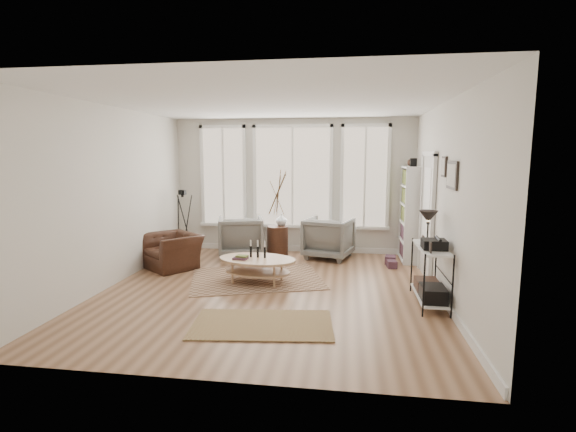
# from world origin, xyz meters

# --- Properties ---
(room) EXTENTS (5.50, 5.54, 2.90)m
(room) POSITION_xyz_m (0.02, 0.03, 1.43)
(room) COLOR #9F7353
(room) RESTS_ON ground
(bay_window) EXTENTS (4.14, 0.12, 2.24)m
(bay_window) POSITION_xyz_m (0.00, 2.71, 1.61)
(bay_window) COLOR tan
(bay_window) RESTS_ON ground
(door) EXTENTS (0.09, 1.06, 2.22)m
(door) POSITION_xyz_m (2.57, 1.15, 1.12)
(door) COLOR silver
(door) RESTS_ON ground
(bookcase) EXTENTS (0.31, 0.85, 2.06)m
(bookcase) POSITION_xyz_m (2.44, 2.23, 0.96)
(bookcase) COLOR white
(bookcase) RESTS_ON ground
(low_shelf) EXTENTS (0.38, 1.08, 1.30)m
(low_shelf) POSITION_xyz_m (2.38, -0.30, 0.51)
(low_shelf) COLOR white
(low_shelf) RESTS_ON ground
(wall_art) EXTENTS (0.04, 0.88, 0.44)m
(wall_art) POSITION_xyz_m (2.58, -0.27, 1.88)
(wall_art) COLOR black
(wall_art) RESTS_ON ground
(rug_main) EXTENTS (2.59, 2.23, 0.01)m
(rug_main) POSITION_xyz_m (-0.35, 0.56, 0.01)
(rug_main) COLOR brown
(rug_main) RESTS_ON ground
(rug_runner) EXTENTS (1.85, 1.16, 0.01)m
(rug_runner) POSITION_xyz_m (0.16, -1.40, 0.01)
(rug_runner) COLOR brown
(rug_runner) RESTS_ON ground
(coffee_table) EXTENTS (1.41, 1.00, 0.60)m
(coffee_table) POSITION_xyz_m (-0.29, 0.34, 0.32)
(coffee_table) COLOR tan
(coffee_table) RESTS_ON ground
(armchair_left) EXTENTS (1.13, 1.15, 0.85)m
(armchair_left) POSITION_xyz_m (-1.03, 2.13, 0.42)
(armchair_left) COLOR slate
(armchair_left) RESTS_ON ground
(armchair_right) EXTENTS (1.12, 1.14, 0.84)m
(armchair_right) POSITION_xyz_m (0.82, 2.22, 0.42)
(armchair_right) COLOR slate
(armchair_right) RESTS_ON ground
(side_table) EXTENTS (0.44, 0.44, 1.83)m
(side_table) POSITION_xyz_m (-0.23, 2.12, 0.88)
(side_table) COLOR #391E13
(side_table) RESTS_ON ground
(vase) EXTENTS (0.25, 0.25, 0.25)m
(vase) POSITION_xyz_m (-0.17, 2.25, 0.78)
(vase) COLOR silver
(vase) RESTS_ON side_table
(accent_chair) EXTENTS (1.31, 1.29, 0.64)m
(accent_chair) POSITION_xyz_m (-2.08, 1.04, 0.32)
(accent_chair) COLOR #391E13
(accent_chair) RESTS_ON ground
(tripod_camera) EXTENTS (0.49, 0.49, 1.39)m
(tripod_camera) POSITION_xyz_m (-2.25, 2.05, 0.64)
(tripod_camera) COLOR black
(tripod_camera) RESTS_ON ground
(book_stack_near) EXTENTS (0.23, 0.28, 0.16)m
(book_stack_near) POSITION_xyz_m (2.05, 1.89, 0.08)
(book_stack_near) COLOR maroon
(book_stack_near) RESTS_ON ground
(book_stack_far) EXTENTS (0.19, 0.23, 0.14)m
(book_stack_far) POSITION_xyz_m (2.05, 1.60, 0.07)
(book_stack_far) COLOR maroon
(book_stack_far) RESTS_ON ground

